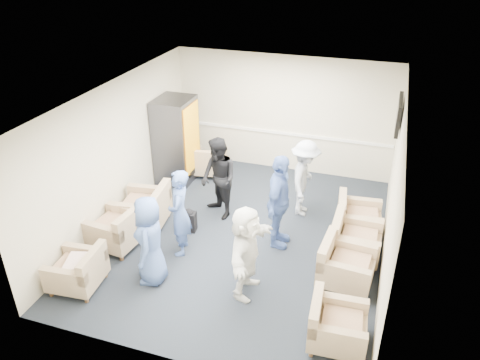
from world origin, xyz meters
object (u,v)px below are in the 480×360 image
(armchair_right_near, at_px, (334,326))
(vending_machine, at_px, (176,140))
(person_front_left, at_px, (150,240))
(armchair_right_midfar, at_px, (353,241))
(armchair_right_far, at_px, (356,220))
(armchair_corner, at_px, (208,163))
(person_mid_right, at_px, (279,202))
(person_back_right, at_px, (304,178))
(armchair_right_midnear, at_px, (343,266))
(person_front_right, at_px, (246,252))
(armchair_left_near, at_px, (80,271))
(armchair_left_mid, at_px, (119,230))
(person_mid_left, at_px, (180,213))
(person_back_left, at_px, (219,179))
(armchair_left_far, at_px, (146,209))

(armchair_right_near, xyz_separation_m, vending_machine, (-4.05, 3.77, 0.65))
(person_front_left, bearing_deg, armchair_right_midfar, 102.25)
(armchair_right_far, bearing_deg, vending_machine, 70.20)
(armchair_corner, distance_m, person_mid_right, 3.13)
(armchair_right_midfar, xyz_separation_m, person_back_right, (-1.10, 1.16, 0.45))
(vending_machine, xyz_separation_m, person_front_left, (1.08, -3.32, -0.20))
(armchair_right_midnear, xyz_separation_m, person_front_right, (-1.41, -0.67, 0.44))
(armchair_right_midfar, distance_m, vending_machine, 4.47)
(armchair_left_near, height_order, armchair_right_midnear, armchair_right_midnear)
(person_front_left, bearing_deg, person_front_right, 81.05)
(armchair_right_far, distance_m, vending_machine, 4.23)
(armchair_left_mid, bearing_deg, person_front_right, 86.24)
(armchair_right_midfar, xyz_separation_m, person_mid_left, (-2.87, -0.76, 0.47))
(armchair_corner, xyz_separation_m, person_mid_right, (2.19, -2.16, 0.58))
(armchair_right_midfar, distance_m, armchair_corner, 4.10)
(armchair_right_near, bearing_deg, armchair_right_midfar, -3.95)
(armchair_right_midfar, bearing_deg, person_back_left, 79.03)
(armchair_right_midnear, bearing_deg, armchair_left_mid, 98.11)
(armchair_right_midnear, distance_m, person_back_left, 2.93)
(armchair_right_midfar, distance_m, person_mid_right, 1.43)
(person_mid_left, bearing_deg, armchair_left_near, -55.43)
(armchair_right_midnear, height_order, person_front_left, person_front_left)
(vending_machine, bearing_deg, person_mid_left, -64.17)
(person_front_left, bearing_deg, armchair_left_far, -164.34)
(armchair_left_near, distance_m, person_front_right, 2.67)
(vending_machine, relative_size, person_front_left, 1.26)
(armchair_left_near, height_order, vending_machine, vending_machine)
(person_back_left, distance_m, person_back_right, 1.67)
(armchair_right_far, height_order, person_mid_right, person_mid_right)
(vending_machine, xyz_separation_m, person_mid_right, (2.76, -1.75, -0.08))
(armchair_corner, distance_m, person_back_right, 2.64)
(armchair_right_near, bearing_deg, armchair_right_midnear, -1.29)
(armchair_right_far, relative_size, person_front_left, 0.58)
(armchair_right_far, xyz_separation_m, vending_machine, (-4.06, 1.01, 0.63))
(armchair_right_far, xyz_separation_m, person_mid_right, (-1.30, -0.74, 0.56))
(vending_machine, bearing_deg, person_front_left, -72.02)
(armchair_right_midfar, relative_size, person_back_right, 0.53)
(person_back_left, height_order, person_back_right, person_back_left)
(person_mid_right, xyz_separation_m, person_front_right, (-0.16, -1.38, -0.11))
(vending_machine, relative_size, person_mid_right, 1.08)
(armchair_right_near, distance_m, person_back_left, 3.73)
(armchair_right_far, height_order, armchair_corner, armchair_right_far)
(armchair_right_midnear, distance_m, person_mid_left, 2.84)
(armchair_right_midnear, bearing_deg, armchair_right_far, 2.64)
(armchair_left_mid, relative_size, armchair_right_midfar, 1.11)
(armchair_right_near, relative_size, armchair_right_far, 0.91)
(armchair_right_far, distance_m, person_mid_right, 1.60)
(armchair_left_mid, height_order, armchair_left_far, armchair_left_far)
(armchair_right_midnear, bearing_deg, armchair_right_midfar, -0.58)
(armchair_right_far, distance_m, person_back_left, 2.69)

